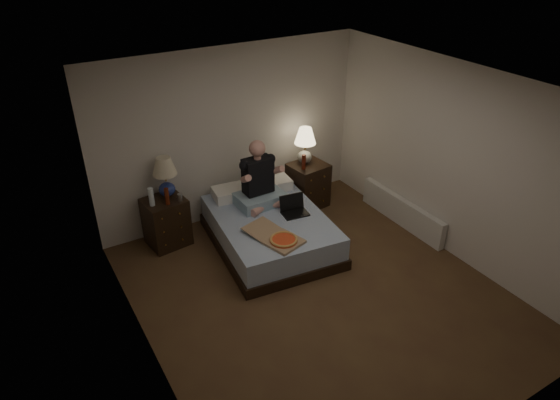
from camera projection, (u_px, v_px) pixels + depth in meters
floor at (318, 293)px, 5.99m from camera, size 4.00×4.50×0.00m
ceiling at (328, 90)px, 4.75m from camera, size 4.00×4.50×0.00m
wall_back at (231, 135)px, 7.04m from camera, size 4.00×0.00×2.50m
wall_front at (498, 334)px, 3.69m from camera, size 4.00×0.00×2.50m
wall_left at (140, 261)px, 4.48m from camera, size 0.00×4.50×2.50m
wall_right at (453, 162)px, 6.26m from camera, size 0.00×4.50×2.50m
bed at (270, 231)px, 6.76m from camera, size 1.57×1.98×0.46m
nightstand_left at (166, 222)px, 6.75m from camera, size 0.57×0.53×0.68m
nightstand_right at (308, 185)px, 7.65m from camera, size 0.58×0.54×0.69m
lamp_left at (165, 177)px, 6.54m from camera, size 0.33×0.33×0.56m
lamp_right at (305, 146)px, 7.40m from camera, size 0.35×0.35×0.56m
water_bottle at (151, 197)px, 6.40m from camera, size 0.07×0.07×0.25m
soda_can at (180, 197)px, 6.54m from camera, size 0.07×0.07×0.10m
beer_bottle_left at (167, 196)px, 6.43m from camera, size 0.06×0.06×0.23m
beer_bottle_right at (304, 162)px, 7.30m from camera, size 0.06×0.06×0.23m
person at (260, 174)px, 6.70m from camera, size 0.67×0.53×0.93m
laptop at (295, 207)px, 6.63m from camera, size 0.37×0.32×0.24m
pizza_box at (284, 240)px, 6.08m from camera, size 0.59×0.84×0.08m
radiator at (402, 212)px, 7.25m from camera, size 0.10×1.60×0.40m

